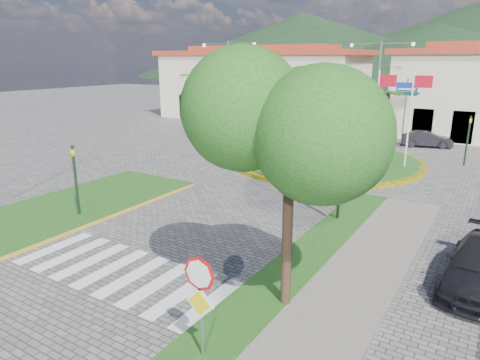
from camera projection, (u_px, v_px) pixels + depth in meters
The scene contains 19 objects.
verge_right at pixel (200, 356), 9.85m from camera, with size 1.60×28.00×0.18m, color #194313.
median_left at pixel (51, 214), 18.89m from camera, with size 5.00×14.00×0.18m, color #194313.
crosswalk at pixel (120, 271), 13.96m from camera, with size 8.00×3.00×0.01m, color silver.
roundabout_island at pixel (325, 160), 28.56m from camera, with size 12.70×12.70×6.00m.
stop_sign at pixel (200, 293), 9.30m from camera, with size 0.80×0.11×2.65m.
deciduous_tree at pixel (291, 123), 10.54m from camera, with size 3.60×3.60×6.80m.
traffic_light_left at pixel (75, 175), 18.12m from camera, with size 0.15×0.18×3.20m.
traffic_light_right at pixel (340, 178), 17.63m from camera, with size 0.15×0.18×3.20m.
traffic_light_far at pixel (468, 136), 27.23m from camera, with size 0.18×0.15×3.20m.
direction_sign_west at pixel (344, 97), 35.97m from camera, with size 1.60×0.14×5.20m.
direction_sign_east at pixel (406, 100), 33.40m from camera, with size 1.60×0.14×5.20m.
street_lamp_centre at pixel (378, 88), 33.37m from camera, with size 4.80×0.16×8.00m.
street_lamp_west at pixel (229, 87), 33.61m from camera, with size 4.80×0.16×8.00m.
building_left at pixel (261, 84), 47.73m from camera, with size 23.32×9.54×8.05m.
hill_far_west at pixel (303, 46), 149.80m from camera, with size 140.00×140.00×22.00m, color black.
hill_near_back at pixel (435, 53), 119.44m from camera, with size 110.00×110.00×16.00m, color black.
white_van at pixel (224, 122), 42.71m from camera, with size 1.98×4.30×1.20m, color silver.
car_dark_a at pixel (307, 124), 41.47m from camera, with size 1.34×3.33×1.13m, color black.
car_dark_b at pixel (427, 139), 33.40m from camera, with size 1.31×3.75×1.24m, color black.
Camera 1 is at (10.04, -4.57, 6.70)m, focal length 32.00 mm.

